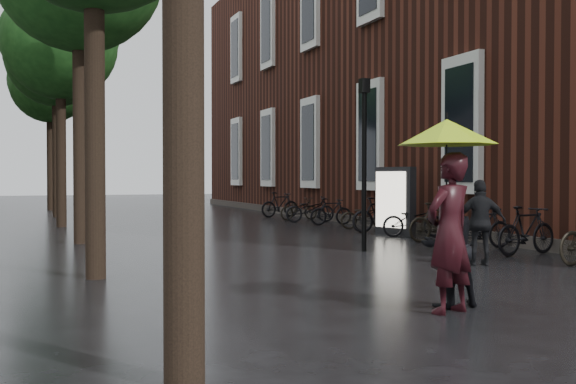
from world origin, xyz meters
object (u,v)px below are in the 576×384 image
person_burgundy (449,233)px  parked_bicycles (379,216)px  ad_lightbox (395,201)px  lamp_post (364,147)px  person_black (449,246)px  pedestrian_walking (481,222)px

person_burgundy → parked_bicycles: person_burgundy is taller
person_burgundy → ad_lightbox: (4.88, 9.60, 0.00)m
ad_lightbox → lamp_post: bearing=-148.3°
ad_lightbox → lamp_post: (-2.66, -3.21, 1.34)m
ad_lightbox → lamp_post: lamp_post is taller
ad_lightbox → lamp_post: 4.38m
person_burgundy → person_black: 0.43m
person_burgundy → person_black: size_ratio=1.26×
person_burgundy → person_black: person_burgundy is taller
pedestrian_walking → lamp_post: lamp_post is taller
pedestrian_walking → lamp_post: (-0.88, 2.91, 1.51)m
pedestrian_walking → lamp_post: size_ratio=0.42×
ad_lightbox → parked_bicycles: bearing=66.0°
pedestrian_walking → parked_bicycles: (1.88, 7.22, -0.31)m
person_black → pedestrian_walking: size_ratio=0.96×
parked_bicycles → person_burgundy: bearing=-115.0°
person_burgundy → lamp_post: size_ratio=0.51×
person_burgundy → pedestrian_walking: (3.10, 3.48, -0.17)m
ad_lightbox → lamp_post: size_ratio=0.51×
person_burgundy → ad_lightbox: person_burgundy is taller
person_black → pedestrian_walking: bearing=-130.9°
parked_bicycles → lamp_post: 5.43m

